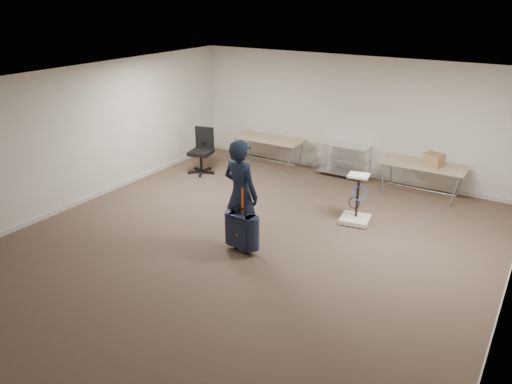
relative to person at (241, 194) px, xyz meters
The scene contains 10 objects.
ground 0.97m from the person, 14.46° to the right, with size 9.00×9.00×0.00m, color #4E3D2F.
room_shell 1.63m from the person, 83.66° to the left, with size 8.00×9.00×9.00m.
folding_table_left 4.29m from the person, 114.11° to the left, with size 1.80×0.75×0.73m.
folding_table_right 4.42m from the person, 62.35° to the left, with size 1.80×0.75×0.73m.
wire_shelf 4.20m from the person, 87.95° to the left, with size 1.22×0.47×0.80m.
person is the anchor object (origin of this frame).
suitcase 0.62m from the person, 53.56° to the right, with size 0.43×0.26×1.16m.
office_chair 3.94m from the person, 137.65° to the left, with size 0.66×0.66×1.09m.
equipment_cart 2.44m from the person, 54.28° to the left, with size 0.61×0.61×0.97m.
cardboard_box 4.48m from the person, 59.69° to the left, with size 0.37×0.28×0.28m, color #A26E4B.
Camera 1 is at (4.18, -6.43, 4.13)m, focal length 35.00 mm.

